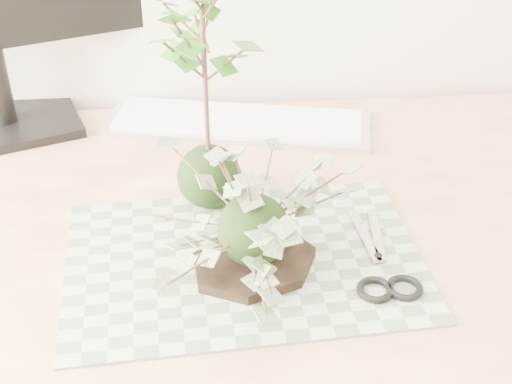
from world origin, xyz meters
TOP-DOWN VIEW (x-y plane):
  - desk at (-0.09, 1.23)m, footprint 1.60×0.70m
  - cutting_mat at (-0.02, 1.12)m, footprint 0.49×0.34m
  - stone_dish at (-0.01, 1.11)m, footprint 0.22×0.22m
  - ivy_kokedama at (-0.01, 1.11)m, footprint 0.31×0.31m
  - maple_kokedama at (-0.06, 1.26)m, footprint 0.27×0.27m
  - keyboard at (-0.00, 1.49)m, footprint 0.48×0.23m
  - scissors at (0.16, 1.07)m, footprint 0.09×0.19m

SIDE VIEW (x-z plane):
  - desk at x=-0.09m, z-range 0.28..1.02m
  - cutting_mat at x=-0.02m, z-range 0.74..0.74m
  - scissors at x=0.16m, z-range 0.74..0.75m
  - keyboard at x=0.00m, z-range 0.74..0.76m
  - stone_dish at x=-0.01m, z-range 0.74..0.76m
  - ivy_kokedama at x=-0.01m, z-range 0.76..0.94m
  - maple_kokedama at x=-0.06m, z-range 0.82..1.21m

